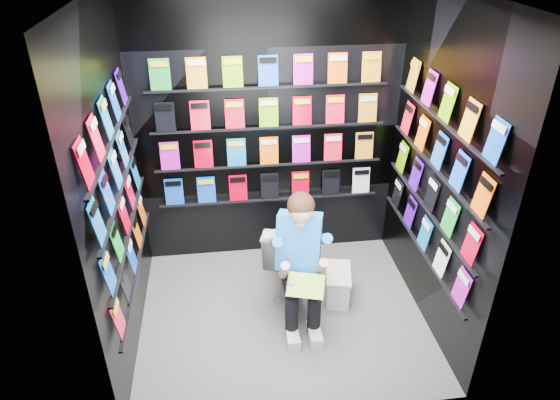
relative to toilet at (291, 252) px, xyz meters
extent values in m
plane|color=#5B5B59|center=(-0.13, -0.41, -0.37)|extent=(2.40, 2.40, 0.00)
cube|color=black|center=(-0.13, 0.59, 0.93)|extent=(2.40, 0.04, 2.60)
cube|color=black|center=(-0.13, -1.41, 0.93)|extent=(2.40, 0.04, 2.60)
cube|color=black|center=(-1.33, -0.41, 0.93)|extent=(0.04, 2.00, 2.60)
cube|color=black|center=(1.07, -0.41, 0.93)|extent=(0.04, 2.00, 2.60)
imported|color=white|center=(0.00, 0.00, 0.00)|extent=(0.61, 0.84, 0.73)
cube|color=silver|center=(0.39, -0.25, -0.24)|extent=(0.26, 0.39, 0.26)
cube|color=silver|center=(0.39, -0.25, -0.09)|extent=(0.28, 0.41, 0.03)
cube|color=green|center=(0.00, -0.73, 0.21)|extent=(0.31, 0.24, 0.12)
camera|label=1|loc=(-0.57, -3.61, 2.66)|focal=32.00mm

